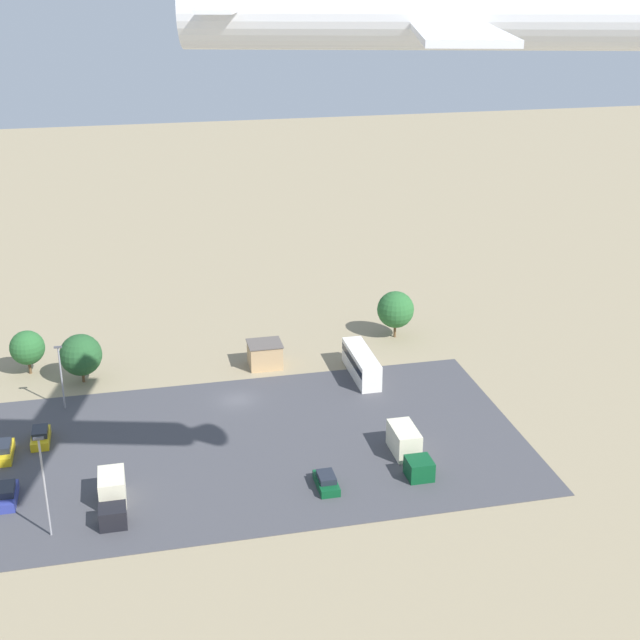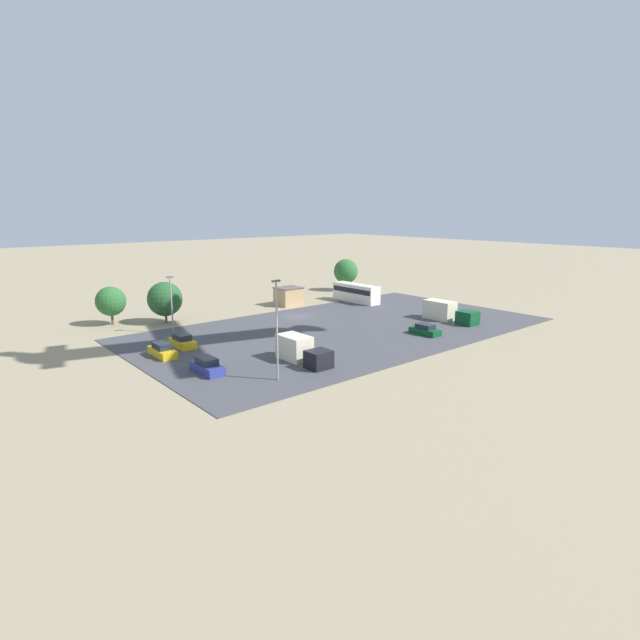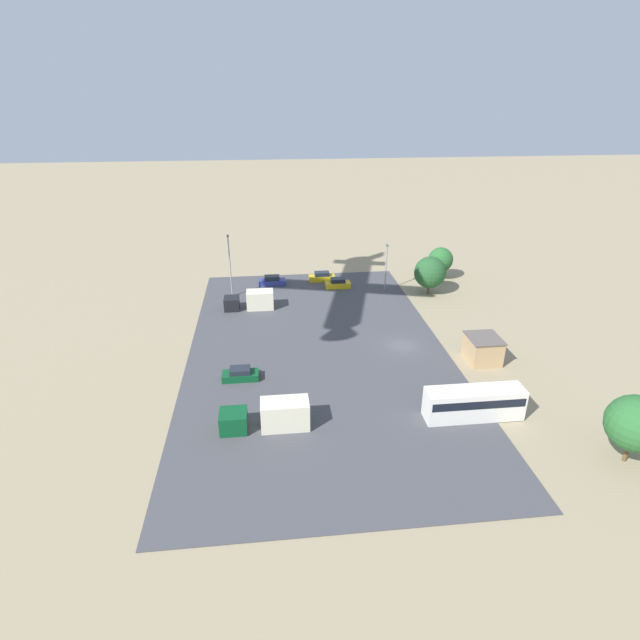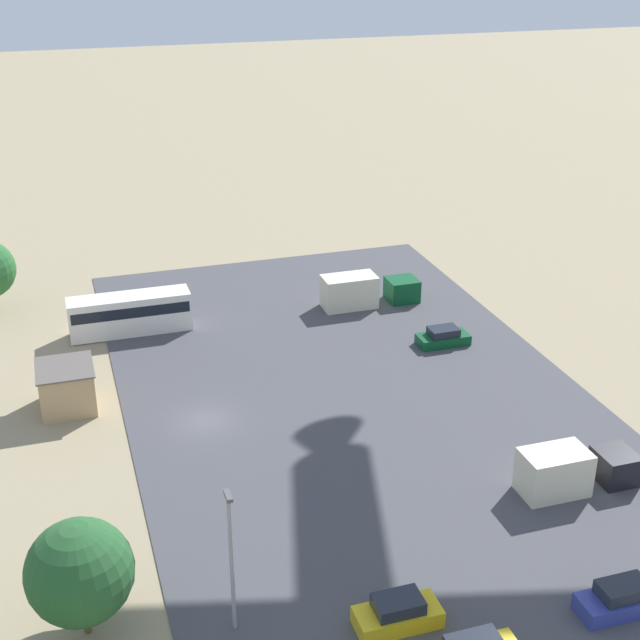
% 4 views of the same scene
% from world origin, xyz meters
% --- Properties ---
extents(ground_plane, '(400.00, 400.00, 0.00)m').
position_xyz_m(ground_plane, '(0.00, 0.00, 0.00)').
color(ground_plane, gray).
extents(parking_lot_surface, '(59.34, 33.08, 0.08)m').
position_xyz_m(parking_lot_surface, '(0.00, 11.17, 0.04)').
color(parking_lot_surface, '#424247').
rests_on(parking_lot_surface, ground).
extents(shed_building, '(4.38, 3.98, 3.25)m').
position_xyz_m(shed_building, '(-4.89, -8.91, 1.63)').
color(shed_building, tan).
rests_on(shed_building, ground).
extents(bus, '(2.57, 10.08, 3.29)m').
position_xyz_m(bus, '(-16.26, -3.16, 1.85)').
color(bus, silver).
rests_on(bus, ground).
extents(parked_car_0, '(1.95, 4.23, 1.46)m').
position_xyz_m(parked_car_0, '(-6.12, 20.89, 0.69)').
color(parked_car_0, '#0C4723').
rests_on(parked_car_0, ground).
extents(parked_car_1, '(1.82, 4.60, 1.66)m').
position_xyz_m(parked_car_1, '(24.72, 16.49, 0.77)').
color(parked_car_1, navy).
rests_on(parked_car_1, ground).
extents(parked_car_2, '(1.91, 4.29, 1.65)m').
position_xyz_m(parked_car_2, '(22.27, 5.36, 0.77)').
color(parked_car_2, gold).
rests_on(parked_car_2, ground).
extents(parked_truck_0, '(2.53, 7.52, 2.80)m').
position_xyz_m(parked_truck_0, '(14.70, 19.77, 1.36)').
color(parked_truck_0, black).
rests_on(parked_truck_0, ground).
extents(parked_truck_1, '(2.55, 8.84, 2.91)m').
position_xyz_m(parked_truck_1, '(-15.73, 17.55, 1.41)').
color(parked_truck_1, '#0C4723').
rests_on(parked_truck_1, ground).
extents(tree_apron_far, '(5.21, 5.21, 6.30)m').
position_xyz_m(tree_apron_far, '(18.05, -9.28, 3.69)').
color(tree_apron_far, brown).
rests_on(tree_apron_far, ground).
extents(light_pole_lot_edge, '(0.90, 0.28, 7.93)m').
position_xyz_m(light_pole_lot_edge, '(20.04, -2.35, 4.47)').
color(light_pole_lot_edge, gray).
rests_on(light_pole_lot_edge, ground).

